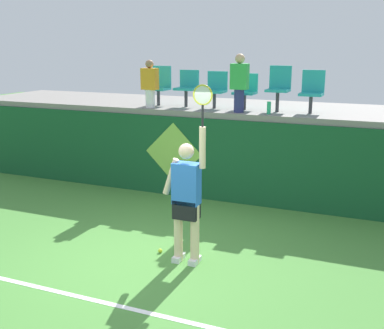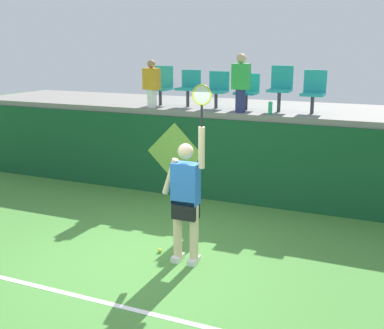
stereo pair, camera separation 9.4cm
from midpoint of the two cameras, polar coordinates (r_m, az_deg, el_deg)
name	(u,v)px [view 1 (the left image)]	position (r m, az deg, el deg)	size (l,w,h in m)	color
ground_plane	(146,264)	(7.16, -5.89, -11.71)	(40.00, 40.00, 0.00)	#478438
court_back_wall	(220,160)	(9.68, 3.08, 0.54)	(13.03, 0.20, 1.68)	#144C28
spectator_platform	(239,108)	(10.70, 5.41, 6.70)	(13.03, 2.62, 0.12)	gray
court_baseline_stripe	(102,302)	(6.29, -11.08, -15.80)	(11.73, 0.08, 0.01)	white
tennis_player	(187,197)	(6.82, -1.02, -3.87)	(0.75, 0.26, 2.60)	white
tennis_ball	(160,251)	(7.48, -4.17, -10.21)	(0.07, 0.07, 0.07)	#D1E533
water_bottle	(269,108)	(9.41, 8.87, 6.69)	(0.08, 0.08, 0.24)	#26B272
stadium_chair_0	(160,84)	(10.73, -4.11, 9.51)	(0.44, 0.42, 0.85)	#38383D
stadium_chair_1	(187,86)	(10.44, -0.83, 9.35)	(0.44, 0.42, 0.78)	#38383D
stadium_chair_2	(216,88)	(10.20, 2.57, 9.10)	(0.44, 0.42, 0.76)	#38383D
stadium_chair_3	(246,90)	(10.00, 6.15, 8.85)	(0.44, 0.42, 0.73)	#38383D
stadium_chair_4	(279,86)	(9.83, 10.04, 9.21)	(0.44, 0.42, 0.90)	#38383D
stadium_chair_5	(312,90)	(9.71, 13.85, 8.64)	(0.44, 0.42, 0.83)	#38383D
spectator_0	(150,83)	(10.30, -5.31, 9.61)	(0.34, 0.20, 1.00)	white
spectator_1	(239,82)	(9.55, 5.39, 9.77)	(0.34, 0.20, 1.14)	navy
wall_signage_mount	(174,195)	(10.18, -2.45, -3.68)	(1.27, 0.01, 1.56)	#144C28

